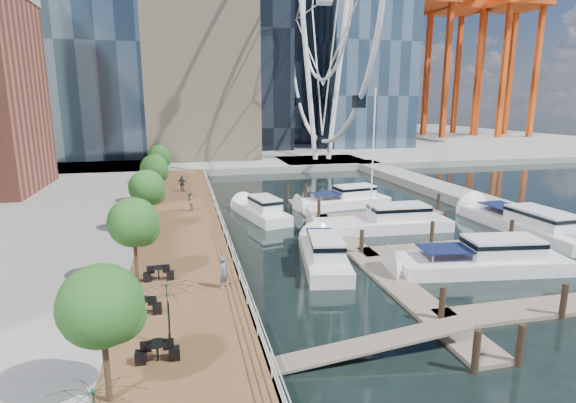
# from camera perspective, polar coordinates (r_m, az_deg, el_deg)

# --- Properties ---
(ground) EXTENTS (520.00, 520.00, 0.00)m
(ground) POSITION_cam_1_polar(r_m,az_deg,el_deg) (23.88, 9.91, -13.44)
(ground) COLOR black
(ground) RESTS_ON ground
(boardwalk) EXTENTS (6.00, 60.00, 1.00)m
(boardwalk) POSITION_cam_1_polar(r_m,az_deg,el_deg) (36.04, -13.19, -3.74)
(boardwalk) COLOR brown
(boardwalk) RESTS_ON ground
(seawall) EXTENTS (0.25, 60.00, 1.00)m
(seawall) POSITION_cam_1_polar(r_m,az_deg,el_deg) (36.14, -8.43, -3.49)
(seawall) COLOR #595954
(seawall) RESTS_ON ground
(land_far) EXTENTS (200.00, 114.00, 1.00)m
(land_far) POSITION_cam_1_polar(r_m,az_deg,el_deg) (122.37, -9.21, 7.71)
(land_far) COLOR gray
(land_far) RESTS_ON ground
(breakwater) EXTENTS (4.00, 60.00, 1.00)m
(breakwater) POSITION_cam_1_polar(r_m,az_deg,el_deg) (49.96, 22.19, 0.17)
(breakwater) COLOR gray
(breakwater) RESTS_ON ground
(pier) EXTENTS (14.00, 12.00, 1.00)m
(pier) POSITION_cam_1_polar(r_m,az_deg,el_deg) (75.82, 4.32, 4.98)
(pier) COLOR gray
(pier) RESTS_ON ground
(railing) EXTENTS (0.10, 60.00, 1.05)m
(railing) POSITION_cam_1_polar(r_m,az_deg,el_deg) (35.86, -8.64, -1.92)
(railing) COLOR white
(railing) RESTS_ON boardwalk
(floating_docks) EXTENTS (16.00, 34.00, 2.60)m
(floating_docks) POSITION_cam_1_polar(r_m,az_deg,el_deg) (35.43, 15.53, -4.16)
(floating_docks) COLOR #6D6051
(floating_docks) RESTS_ON ground
(ferris_wheel) EXTENTS (5.80, 45.60, 47.80)m
(ferris_wheel) POSITION_cam_1_polar(r_m,az_deg,el_deg) (76.77, 4.66, 24.14)
(ferris_wheel) COLOR white
(ferris_wheel) RESTS_ON ground
(port_cranes) EXTENTS (40.00, 52.00, 38.00)m
(port_cranes) POSITION_cam_1_polar(r_m,az_deg,el_deg) (138.67, 21.03, 15.69)
(port_cranes) COLOR #D84C14
(port_cranes) RESTS_ON ground
(street_trees) EXTENTS (2.60, 42.60, 4.60)m
(street_trees) POSITION_cam_1_polar(r_m,az_deg,el_deg) (34.30, -17.50, 1.70)
(street_trees) COLOR #3F2B1C
(street_trees) RESTS_ON ground
(cafe_tables) EXTENTS (2.50, 13.70, 0.74)m
(cafe_tables) POSITION_cam_1_polar(r_m,az_deg,el_deg) (19.89, -17.16, -15.01)
(cafe_tables) COLOR black
(cafe_tables) RESTS_ON ground
(yacht_foreground) EXTENTS (12.03, 4.72, 2.15)m
(yacht_foreground) POSITION_cam_1_polar(r_m,az_deg,el_deg) (31.01, 23.25, -8.10)
(yacht_foreground) COLOR silver
(yacht_foreground) RESTS_ON ground
(pedestrian_near) EXTENTS (0.70, 0.73, 1.67)m
(pedestrian_near) POSITION_cam_1_polar(r_m,az_deg,el_deg) (23.53, -8.14, -8.89)
(pedestrian_near) COLOR slate
(pedestrian_near) RESTS_ON boardwalk
(pedestrian_mid) EXTENTS (0.77, 0.93, 1.76)m
(pedestrian_mid) POSITION_cam_1_polar(r_m,az_deg,el_deg) (40.17, -12.40, -0.00)
(pedestrian_mid) COLOR #7C6D56
(pedestrian_mid) RESTS_ON boardwalk
(pedestrian_far) EXTENTS (1.11, 0.82, 1.75)m
(pedestrian_far) POSITION_cam_1_polar(r_m,az_deg,el_deg) (49.37, -13.28, 2.25)
(pedestrian_far) COLOR #333940
(pedestrian_far) RESTS_ON boardwalk
(moored_yachts) EXTENTS (24.65, 34.92, 11.50)m
(moored_yachts) POSITION_cam_1_polar(r_m,az_deg,el_deg) (37.47, 13.44, -3.92)
(moored_yachts) COLOR silver
(moored_yachts) RESTS_ON ground
(cafe_seating) EXTENTS (5.17, 11.38, 2.67)m
(cafe_seating) POSITION_cam_1_polar(r_m,az_deg,el_deg) (17.31, -18.35, -16.22)
(cafe_seating) COLOR #0F3A23
(cafe_seating) RESTS_ON ground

